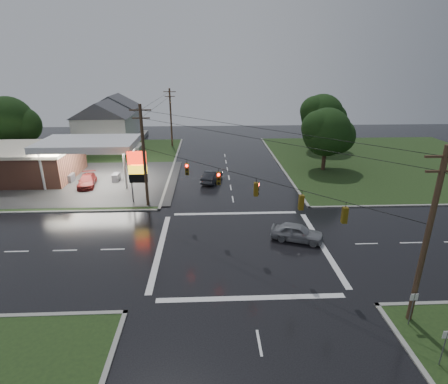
{
  "coord_description": "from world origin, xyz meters",
  "views": [
    {
      "loc": [
        -2.69,
        -26.43,
        15.0
      ],
      "look_at": [
        -1.28,
        5.45,
        3.0
      ],
      "focal_mm": 28.0,
      "sensor_mm": 36.0,
      "label": 1
    }
  ],
  "objects_px": {
    "gas_station": "(37,161)",
    "utility_pole_n": "(171,117)",
    "car_crossing": "(297,232)",
    "house_far": "(116,115)",
    "car_pump": "(87,181)",
    "tree_ne_near": "(328,132)",
    "utility_pole_se": "(427,237)",
    "house_near": "(105,125)",
    "tree_nw_behind": "(9,121)",
    "car_north": "(212,176)",
    "pylon_sign": "(138,168)",
    "utility_pole_nw": "(144,155)",
    "tree_ne_far": "(323,115)"
  },
  "relations": [
    {
      "from": "house_near",
      "to": "car_crossing",
      "type": "xyz_separation_m",
      "value": [
        25.96,
        -35.09,
        -3.62
      ]
    },
    {
      "from": "utility_pole_se",
      "to": "house_far",
      "type": "xyz_separation_m",
      "value": [
        -31.45,
        57.5,
        -1.32
      ]
    },
    {
      "from": "gas_station",
      "to": "tree_ne_near",
      "type": "xyz_separation_m",
      "value": [
        39.82,
        2.29,
        3.01
      ]
    },
    {
      "from": "utility_pole_se",
      "to": "tree_ne_far",
      "type": "xyz_separation_m",
      "value": [
        7.65,
        43.49,
        0.46
      ]
    },
    {
      "from": "car_north",
      "to": "car_pump",
      "type": "bearing_deg",
      "value": 22.83
    },
    {
      "from": "gas_station",
      "to": "tree_ne_near",
      "type": "relative_size",
      "value": 2.92
    },
    {
      "from": "house_far",
      "to": "tree_ne_far",
      "type": "height_order",
      "value": "tree_ne_far"
    },
    {
      "from": "car_crossing",
      "to": "tree_ne_near",
      "type": "bearing_deg",
      "value": -3.32
    },
    {
      "from": "utility_pole_nw",
      "to": "tree_nw_behind",
      "type": "bearing_deg",
      "value": 139.9
    },
    {
      "from": "tree_ne_near",
      "to": "utility_pole_se",
      "type": "bearing_deg",
      "value": -98.38
    },
    {
      "from": "house_near",
      "to": "tree_ne_far",
      "type": "height_order",
      "value": "tree_ne_far"
    },
    {
      "from": "utility_pole_se",
      "to": "house_near",
      "type": "xyz_separation_m",
      "value": [
        -30.45,
        45.5,
        -1.32
      ]
    },
    {
      "from": "utility_pole_n",
      "to": "car_pump",
      "type": "height_order",
      "value": "utility_pole_n"
    },
    {
      "from": "gas_station",
      "to": "car_pump",
      "type": "distance_m",
      "value": 8.34
    },
    {
      "from": "utility_pole_n",
      "to": "car_north",
      "type": "relative_size",
      "value": 2.26
    },
    {
      "from": "house_near",
      "to": "tree_ne_near",
      "type": "bearing_deg",
      "value": -21.76
    },
    {
      "from": "utility_pole_nw",
      "to": "car_pump",
      "type": "relative_size",
      "value": 2.25
    },
    {
      "from": "house_far",
      "to": "car_north",
      "type": "relative_size",
      "value": 2.37
    },
    {
      "from": "car_north",
      "to": "car_crossing",
      "type": "relative_size",
      "value": 1.01
    },
    {
      "from": "pylon_sign",
      "to": "car_crossing",
      "type": "relative_size",
      "value": 1.31
    },
    {
      "from": "gas_station",
      "to": "car_crossing",
      "type": "xyz_separation_m",
      "value": [
        30.69,
        -18.78,
        -1.77
      ]
    },
    {
      "from": "house_far",
      "to": "car_north",
      "type": "height_order",
      "value": "house_far"
    },
    {
      "from": "pylon_sign",
      "to": "house_near",
      "type": "height_order",
      "value": "house_near"
    },
    {
      "from": "car_crossing",
      "to": "car_pump",
      "type": "relative_size",
      "value": 0.94
    },
    {
      "from": "house_near",
      "to": "tree_ne_near",
      "type": "height_order",
      "value": "tree_ne_near"
    },
    {
      "from": "utility_pole_se",
      "to": "tree_ne_near",
      "type": "bearing_deg",
      "value": 81.62
    },
    {
      "from": "house_far",
      "to": "utility_pole_nw",
      "type": "bearing_deg",
      "value": -72.08
    },
    {
      "from": "gas_station",
      "to": "tree_ne_far",
      "type": "height_order",
      "value": "tree_ne_far"
    },
    {
      "from": "utility_pole_se",
      "to": "house_near",
      "type": "bearing_deg",
      "value": 123.79
    },
    {
      "from": "pylon_sign",
      "to": "car_north",
      "type": "xyz_separation_m",
      "value": [
        8.13,
        6.93,
        -3.24
      ]
    },
    {
      "from": "pylon_sign",
      "to": "tree_ne_near",
      "type": "relative_size",
      "value": 0.67
    },
    {
      "from": "pylon_sign",
      "to": "utility_pole_n",
      "type": "xyz_separation_m",
      "value": [
        1.0,
        27.5,
        1.46
      ]
    },
    {
      "from": "utility_pole_se",
      "to": "car_north",
      "type": "height_order",
      "value": "utility_pole_se"
    },
    {
      "from": "pylon_sign",
      "to": "utility_pole_se",
      "type": "relative_size",
      "value": 0.55
    },
    {
      "from": "car_crossing",
      "to": "pylon_sign",
      "type": "bearing_deg",
      "value": 78.39
    },
    {
      "from": "utility_pole_n",
      "to": "tree_ne_far",
      "type": "xyz_separation_m",
      "value": [
        26.65,
        -4.01,
        0.71
      ]
    },
    {
      "from": "tree_nw_behind",
      "to": "gas_station",
      "type": "bearing_deg",
      "value": -51.58
    },
    {
      "from": "car_crossing",
      "to": "gas_station",
      "type": "bearing_deg",
      "value": 78.63
    },
    {
      "from": "pylon_sign",
      "to": "tree_ne_far",
      "type": "xyz_separation_m",
      "value": [
        27.65,
        23.49,
        2.17
      ]
    },
    {
      "from": "gas_station",
      "to": "house_far",
      "type": "relative_size",
      "value": 2.37
    },
    {
      "from": "tree_ne_near",
      "to": "car_north",
      "type": "distance_m",
      "value": 17.79
    },
    {
      "from": "gas_station",
      "to": "pylon_sign",
      "type": "distance_m",
      "value": 17.81
    },
    {
      "from": "gas_station",
      "to": "house_far",
      "type": "height_order",
      "value": "house_far"
    },
    {
      "from": "house_far",
      "to": "car_crossing",
      "type": "distance_m",
      "value": 54.38
    },
    {
      "from": "utility_pole_se",
      "to": "tree_ne_near",
      "type": "relative_size",
      "value": 1.22
    },
    {
      "from": "house_near",
      "to": "car_north",
      "type": "height_order",
      "value": "house_near"
    },
    {
      "from": "house_near",
      "to": "tree_nw_behind",
      "type": "bearing_deg",
      "value": -155.02
    },
    {
      "from": "house_near",
      "to": "tree_nw_behind",
      "type": "distance_m",
      "value": 14.33
    },
    {
      "from": "gas_station",
      "to": "utility_pole_se",
      "type": "distance_m",
      "value": 45.83
    },
    {
      "from": "gas_station",
      "to": "utility_pole_n",
      "type": "height_order",
      "value": "utility_pole_n"
    }
  ]
}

